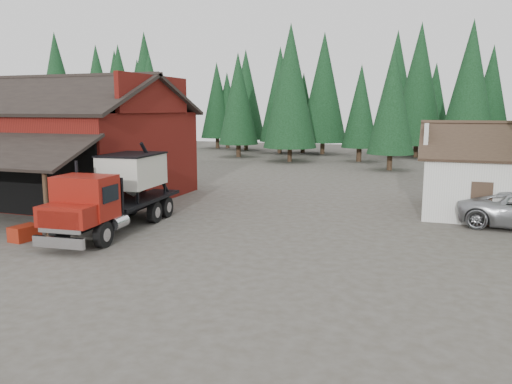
% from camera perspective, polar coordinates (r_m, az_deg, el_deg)
% --- Properties ---
extents(ground, '(120.00, 120.00, 0.00)m').
position_cam_1_polar(ground, '(17.61, -13.39, -8.03)').
color(ground, '#433E34').
rests_on(ground, ground).
extents(red_barn, '(12.80, 13.63, 7.18)m').
position_cam_1_polar(red_barn, '(31.45, -20.86, 4.26)').
color(red_barn, maroon).
rests_on(red_barn, ground).
extents(farmhouse, '(8.60, 6.42, 4.65)m').
position_cam_1_polar(farmhouse, '(27.58, 26.99, 1.05)').
color(farmhouse, silver).
rests_on(farmhouse, ground).
extents(conifer_backdrop, '(76.00, 16.00, 16.00)m').
position_cam_1_polar(conifer_backdrop, '(57.07, 9.89, 4.11)').
color(conifer_backdrop, black).
rests_on(conifer_backdrop, ground).
extents(near_pine_a, '(4.40, 4.40, 11.40)m').
position_cam_1_polar(near_pine_a, '(52.39, -17.63, 10.34)').
color(near_pine_a, '#382619').
rests_on(near_pine_a, ground).
extents(near_pine_b, '(3.96, 3.96, 10.40)m').
position_cam_1_polar(near_pine_b, '(44.20, 15.31, 10.04)').
color(near_pine_b, '#382619').
rests_on(near_pine_b, ground).
extents(near_pine_d, '(5.28, 5.28, 13.40)m').
position_cam_1_polar(near_pine_d, '(49.91, 3.95, 11.97)').
color(near_pine_d, '#382619').
rests_on(near_pine_d, ground).
extents(feed_truck, '(2.89, 8.36, 3.71)m').
position_cam_1_polar(feed_truck, '(22.38, -15.59, 0.18)').
color(feed_truck, black).
rests_on(feed_truck, ground).
extents(equip_box, '(0.84, 1.19, 0.60)m').
position_cam_1_polar(equip_box, '(22.12, -24.93, -4.26)').
color(equip_box, maroon).
rests_on(equip_box, ground).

